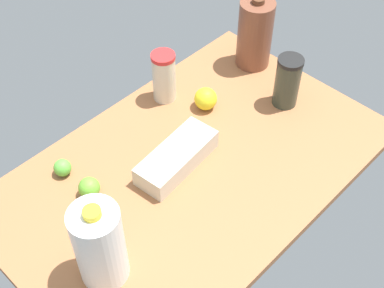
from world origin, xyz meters
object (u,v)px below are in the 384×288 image
(egg_carton, at_px, (177,157))
(chocolate_milk_jug, at_px, (255,34))
(shaker_bottle, at_px, (287,81))
(lime_beside_bowl, at_px, (62,168))
(tumbler_cup, at_px, (164,77))
(lime_by_jug, at_px, (89,188))
(milk_jug, at_px, (100,245))
(lemon_near_front, at_px, (206,99))

(egg_carton, xyz_separation_m, chocolate_milk_jug, (0.54, 0.15, 0.09))
(shaker_bottle, bearing_deg, egg_carton, 171.97)
(lime_beside_bowl, bearing_deg, chocolate_milk_jug, -4.82)
(tumbler_cup, bearing_deg, shaker_bottle, -49.56)
(tumbler_cup, bearing_deg, lime_by_jug, -161.61)
(milk_jug, bearing_deg, lime_beside_bowl, 70.38)
(milk_jug, xyz_separation_m, lemon_near_front, (0.63, 0.24, -0.09))
(milk_jug, distance_m, lime_by_jug, 0.28)
(egg_carton, bearing_deg, shaker_bottle, -14.29)
(shaker_bottle, xyz_separation_m, lime_by_jug, (-0.71, 0.16, -0.06))
(milk_jug, bearing_deg, shaker_bottle, 4.22)
(lime_by_jug, bearing_deg, milk_jug, -119.93)
(chocolate_milk_jug, bearing_deg, lemon_near_front, -172.13)
(shaker_bottle, relative_size, chocolate_milk_jug, 0.68)
(tumbler_cup, height_order, lemon_near_front, tumbler_cup)
(shaker_bottle, bearing_deg, lime_by_jug, 166.95)
(egg_carton, relative_size, lime_beside_bowl, 5.29)
(milk_jug, xyz_separation_m, chocolate_milk_jug, (0.93, 0.28, -0.00))
(tumbler_cup, xyz_separation_m, chocolate_milk_jug, (0.35, -0.09, 0.04))
(shaker_bottle, xyz_separation_m, lemon_near_front, (-0.20, 0.18, -0.05))
(milk_jug, distance_m, lime_beside_bowl, 0.38)
(egg_carton, xyz_separation_m, shaker_bottle, (0.45, -0.06, 0.06))
(milk_jug, xyz_separation_m, tumbler_cup, (0.57, 0.37, -0.04))
(lime_by_jug, bearing_deg, lemon_near_front, 1.35)
(chocolate_milk_jug, distance_m, lime_beside_bowl, 0.81)
(egg_carton, height_order, lemon_near_front, lemon_near_front)
(milk_jug, xyz_separation_m, egg_carton, (0.39, 0.13, -0.09))
(lime_by_jug, relative_size, lime_beside_bowl, 1.19)
(tumbler_cup, distance_m, lime_by_jug, 0.47)
(egg_carton, distance_m, shaker_bottle, 0.46)
(chocolate_milk_jug, relative_size, lime_beside_bowl, 5.09)
(milk_jug, relative_size, lime_beside_bowl, 5.11)
(lime_by_jug, relative_size, lemon_near_front, 0.82)
(egg_carton, height_order, lime_beside_bowl, egg_carton)
(lime_beside_bowl, bearing_deg, tumbler_cup, 3.42)
(egg_carton, height_order, shaker_bottle, shaker_bottle)
(milk_jug, bearing_deg, tumbler_cup, 33.08)
(tumbler_cup, relative_size, lime_beside_bowl, 3.43)
(shaker_bottle, distance_m, lime_beside_bowl, 0.77)
(lime_by_jug, height_order, lime_beside_bowl, lime_by_jug)
(egg_carton, relative_size, tumbler_cup, 1.54)
(lime_beside_bowl, bearing_deg, egg_carton, -40.04)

